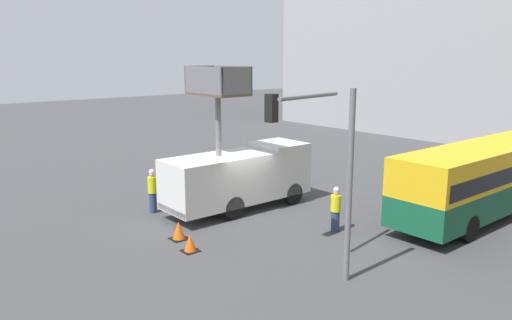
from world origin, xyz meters
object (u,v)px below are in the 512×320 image
at_px(traffic_light_pole, 319,149).
at_px(traffic_cone_near_truck, 179,231).
at_px(road_worker_directing, 336,209).
at_px(traffic_cone_mid_road, 190,243).
at_px(utility_truck, 239,173).
at_px(city_bus, 487,175).
at_px(road_worker_near_truck, 152,191).

xyz_separation_m(traffic_light_pole, traffic_cone_near_truck, (-5.04, -1.90, -3.52)).
height_order(road_worker_directing, traffic_cone_mid_road, road_worker_directing).
height_order(utility_truck, city_bus, utility_truck).
bearing_deg(traffic_light_pole, traffic_cone_near_truck, -159.38).
distance_m(city_bus, road_worker_directing, 6.84).
bearing_deg(road_worker_directing, city_bus, -116.51).
bearing_deg(traffic_light_pole, road_worker_near_truck, -172.79).
xyz_separation_m(city_bus, road_worker_directing, (-2.70, -6.22, -0.90)).
distance_m(city_bus, traffic_cone_mid_road, 12.50).
height_order(traffic_light_pole, road_worker_directing, traffic_light_pole).
bearing_deg(traffic_cone_mid_road, traffic_light_pole, 30.16).
bearing_deg(traffic_light_pole, city_bus, 85.45).
height_order(road_worker_near_truck, road_worker_directing, road_worker_near_truck).
height_order(utility_truck, traffic_cone_mid_road, utility_truck).
distance_m(road_worker_directing, traffic_cone_mid_road, 5.67).
distance_m(utility_truck, city_bus, 10.30).
bearing_deg(utility_truck, traffic_light_pole, -17.48).
height_order(utility_truck, road_worker_near_truck, utility_truck).
xyz_separation_m(road_worker_near_truck, traffic_cone_mid_road, (4.70, -1.13, -0.67)).
relative_size(city_bus, traffic_cone_near_truck, 15.90).
xyz_separation_m(road_worker_near_truck, road_worker_directing, (6.53, 4.20, -0.10)).
distance_m(city_bus, traffic_light_pole, 9.61).
height_order(traffic_light_pole, traffic_cone_mid_road, traffic_light_pole).
bearing_deg(traffic_cone_near_truck, traffic_cone_mid_road, -13.75).
relative_size(city_bus, traffic_cone_mid_road, 17.33).
height_order(traffic_cone_near_truck, traffic_cone_mid_road, traffic_cone_near_truck).
bearing_deg(traffic_cone_mid_road, road_worker_near_truck, 166.48).
height_order(city_bus, road_worker_near_truck, city_bus).
relative_size(road_worker_near_truck, traffic_cone_near_truck, 2.81).
height_order(road_worker_directing, traffic_cone_near_truck, road_worker_directing).
bearing_deg(city_bus, traffic_light_pole, -171.41).
relative_size(city_bus, road_worker_directing, 6.18).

